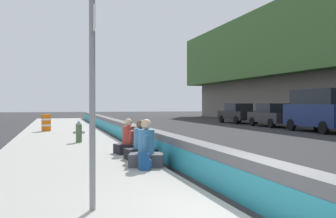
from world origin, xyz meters
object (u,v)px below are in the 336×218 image
object	(u,v)px
parked_car_midline	(272,115)
seated_person_foreground	(146,151)
backpack	(144,162)
parked_car_far	(238,113)
seated_person_rear	(128,143)
construction_barrel	(46,123)
fire_hydrant	(79,131)
parked_car_fourth	(321,109)
seated_person_middle	(141,147)
route_sign_post	(93,69)

from	to	relation	value
parked_car_midline	seated_person_foreground	bearing A→B (deg)	142.56
backpack	parked_car_far	size ratio (longest dim) A/B	0.09
seated_person_rear	parked_car_far	distance (m)	23.91
seated_person_foreground	parked_car_midline	world-z (taller)	parked_car_midline
construction_barrel	parked_car_midline	distance (m)	16.09
backpack	parked_car_far	distance (m)	26.81
fire_hydrant	parked_car_fourth	world-z (taller)	parked_car_fourth
construction_barrel	parked_car_fourth	xyz separation A→B (m)	(-3.10, -15.71, 0.73)
seated_person_middle	parked_car_midline	xyz separation A→B (m)	(15.94, -13.05, 0.38)
route_sign_post	seated_person_middle	distance (m)	5.79
seated_person_middle	seated_person_rear	bearing A→B (deg)	3.79
parked_car_far	parked_car_fourth	bearing A→B (deg)	-179.91
construction_barrel	fire_hydrant	bearing A→B (deg)	-169.26
seated_person_foreground	seated_person_middle	xyz separation A→B (m)	(1.24, -0.11, -0.02)
route_sign_post	parked_car_midline	xyz separation A→B (m)	(21.18, -14.83, -1.35)
backpack	construction_barrel	xyz separation A→B (m)	(14.92, 2.51, 0.28)
seated_person_rear	parked_car_fourth	distance (m)	15.60
seated_person_foreground	parked_car_far	bearing A→B (deg)	-29.74
parked_car_midline	backpack	bearing A→B (deg)	143.10
fire_hydrant	seated_person_foreground	distance (m)	7.04
fire_hydrant	parked_car_fourth	bearing A→B (deg)	-73.17
seated_person_middle	seated_person_rear	world-z (taller)	seated_person_middle
fire_hydrant	parked_car_midline	distance (m)	17.71
seated_person_foreground	backpack	world-z (taller)	seated_person_foreground
fire_hydrant	seated_person_foreground	world-z (taller)	seated_person_foreground
fire_hydrant	seated_person_rear	size ratio (longest dim) A/B	0.80
backpack	parked_car_fourth	bearing A→B (deg)	-48.15
seated_person_rear	parked_car_far	xyz separation A→B (m)	(20.07, -13.00, 0.38)
seated_person_rear	parked_car_fourth	world-z (taller)	parked_car_fourth
parked_car_far	fire_hydrant	bearing A→B (deg)	137.96
seated_person_rear	construction_barrel	bearing A→B (deg)	13.03
seated_person_foreground	construction_barrel	size ratio (longest dim) A/B	1.24
backpack	seated_person_middle	bearing A→B (deg)	-8.77
fire_hydrant	backpack	bearing A→B (deg)	-171.63
parked_car_fourth	fire_hydrant	bearing A→B (deg)	106.83
seated_person_foreground	parked_car_fourth	xyz separation A→B (m)	(11.24, -13.02, 0.85)
seated_person_middle	route_sign_post	bearing A→B (deg)	161.27
parked_car_fourth	parked_car_midline	world-z (taller)	parked_car_fourth
seated_person_foreground	seated_person_middle	size ratio (longest dim) A/B	1.06
construction_barrel	parked_car_midline	size ratio (longest dim) A/B	0.21
seated_person_foreground	construction_barrel	xyz separation A→B (m)	(14.35, 2.69, 0.11)
backpack	construction_barrel	world-z (taller)	construction_barrel
parked_car_midline	parked_car_far	distance (m)	5.58
parked_car_midline	parked_car_far	world-z (taller)	same
seated_person_rear	backpack	distance (m)	3.28
backpack	parked_car_fourth	xyz separation A→B (m)	(11.82, -13.20, 1.02)
parked_car_fourth	seated_person_rear	bearing A→B (deg)	123.32
seated_person_middle	fire_hydrant	bearing A→B (deg)	13.70
parked_car_fourth	parked_car_far	xyz separation A→B (m)	(11.51, 0.02, -0.49)
seated_person_rear	construction_barrel	distance (m)	11.96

